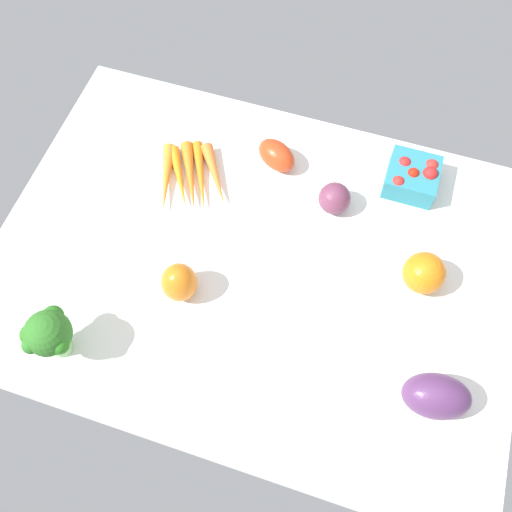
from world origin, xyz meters
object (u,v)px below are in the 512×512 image
object	(u,v)px
carrot_bunch	(191,177)
red_onion_center	(334,198)
broccoli_head	(48,334)
heirloom_tomato_orange	(424,273)
roma_tomato	(277,155)
eggplant	(436,396)
berry_basket	(413,176)
bell_pepper_orange	(179,282)

from	to	relation	value
carrot_bunch	red_onion_center	world-z (taller)	red_onion_center
broccoli_head	heirloom_tomato_orange	distance (cm)	68.86
carrot_bunch	broccoli_head	bearing A→B (deg)	-102.96
roma_tomato	red_onion_center	bearing A→B (deg)	-178.14
roma_tomato	eggplant	xyz separation A→B (cm)	(40.68, -40.59, 1.04)
heirloom_tomato_orange	berry_basket	distance (cm)	22.65
heirloom_tomato_orange	roma_tomato	bearing A→B (deg)	152.01
heirloom_tomato_orange	carrot_bunch	distance (cm)	51.41
red_onion_center	berry_basket	bearing A→B (deg)	36.23
roma_tomato	berry_basket	size ratio (longest dim) A/B	0.88
roma_tomato	carrot_bunch	world-z (taller)	roma_tomato
heirloom_tomato_orange	red_onion_center	bearing A→B (deg)	150.52
roma_tomato	eggplant	distance (cm)	57.48
heirloom_tomato_orange	broccoli_head	bearing A→B (deg)	-151.15
eggplant	broccoli_head	bearing A→B (deg)	-0.05
roma_tomato	bell_pepper_orange	distance (cm)	35.49
broccoli_head	carrot_bunch	size ratio (longest dim) A/B	0.64
roma_tomato	bell_pepper_orange	xyz separation A→B (cm)	(-8.60, -34.40, 1.45)
broccoli_head	red_onion_center	xyz separation A→B (cm)	(40.04, 44.59, -4.39)
roma_tomato	heirloom_tomato_orange	distance (cm)	39.19
broccoli_head	roma_tomato	world-z (taller)	broccoli_head
carrot_bunch	bell_pepper_orange	bearing A→B (deg)	-73.16
broccoli_head	carrot_bunch	bearing A→B (deg)	77.04
roma_tomato	heirloom_tomato_orange	world-z (taller)	heirloom_tomato_orange
bell_pepper_orange	red_onion_center	bearing A→B (deg)	50.03
heirloom_tomato_orange	bell_pepper_orange	bearing A→B (deg)	-159.65
berry_basket	carrot_bunch	bearing A→B (deg)	-163.45
red_onion_center	bell_pepper_orange	bearing A→B (deg)	-129.97
eggplant	red_onion_center	world-z (taller)	eggplant
bell_pepper_orange	carrot_bunch	xyz separation A→B (cm)	(-7.44, 24.57, -3.04)
broccoli_head	red_onion_center	bearing A→B (deg)	48.08
roma_tomato	carrot_bunch	size ratio (longest dim) A/B	0.47
heirloom_tomato_orange	bell_pepper_orange	size ratio (longest dim) A/B	0.93
bell_pepper_orange	red_onion_center	distance (cm)	35.81
carrot_bunch	berry_basket	bearing A→B (deg)	16.55
berry_basket	red_onion_center	xyz separation A→B (cm)	(-14.19, -10.40, 0.25)
eggplant	bell_pepper_orange	bearing A→B (deg)	-16.60
bell_pepper_orange	eggplant	xyz separation A→B (cm)	(49.28, -6.19, -0.41)
berry_basket	carrot_bunch	xyz separation A→B (cm)	(-44.63, -13.26, -1.73)
bell_pepper_orange	heirloom_tomato_orange	bearing A→B (deg)	20.35
berry_basket	eggplant	bearing A→B (deg)	-74.64
broccoli_head	eggplant	xyz separation A→B (cm)	(66.32, 10.97, -3.74)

